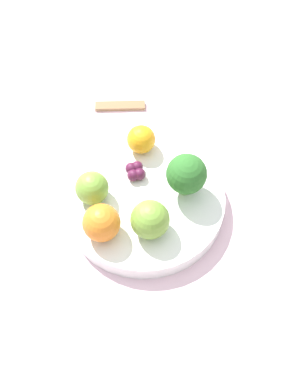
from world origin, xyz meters
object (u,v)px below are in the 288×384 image
(bowl, at_px, (144,201))
(apple_red, at_px, (92,188))
(orange_front, at_px, (141,139))
(grape_cluster, at_px, (135,171))
(spoon, at_px, (120,106))
(broccoli, at_px, (187,175))
(orange_back, at_px, (101,223))
(apple_green, at_px, (150,220))

(bowl, bearing_deg, apple_red, -63.41)
(bowl, xyz_separation_m, orange_front, (-0.07, -0.04, 0.03))
(grape_cluster, xyz_separation_m, spoon, (-0.12, -0.09, -0.03))
(broccoli, bearing_deg, bowl, -55.01)
(broccoli, bearing_deg, grape_cluster, -85.23)
(orange_back, height_order, spoon, orange_back)
(orange_front, relative_size, spoon, 0.53)
(orange_back, relative_size, grape_cluster, 1.56)
(bowl, relative_size, broccoli, 3.35)
(broccoli, distance_m, spoon, 0.21)
(apple_red, distance_m, orange_back, 0.06)
(bowl, bearing_deg, broccoli, 124.99)
(bowl, relative_size, orange_front, 5.49)
(grape_cluster, bearing_deg, broccoli, 94.77)
(broccoli, bearing_deg, spoon, -126.08)
(broccoli, bearing_deg, orange_front, -114.88)
(apple_red, bearing_deg, apple_green, 82.44)
(orange_back, bearing_deg, orange_front, -174.87)
(apple_red, distance_m, spoon, 0.19)
(broccoli, distance_m, orange_front, 0.10)
(apple_red, bearing_deg, broccoli, 120.37)
(grape_cluster, bearing_deg, spoon, -144.79)
(bowl, xyz_separation_m, apple_green, (0.04, 0.03, 0.04))
(bowl, bearing_deg, orange_front, -151.90)
(apple_red, distance_m, orange_front, 0.11)
(bowl, distance_m, apple_green, 0.07)
(orange_front, distance_m, spoon, 0.11)
(bowl, xyz_separation_m, spoon, (-0.15, -0.11, -0.01))
(orange_front, height_order, orange_back, orange_back)
(orange_front, distance_m, orange_back, 0.15)
(bowl, relative_size, grape_cluster, 7.01)
(apple_green, bearing_deg, broccoli, 166.78)
(orange_front, height_order, spoon, orange_front)
(broccoli, bearing_deg, apple_green, -13.22)
(broccoli, distance_m, grape_cluster, 0.08)
(broccoli, distance_m, apple_green, 0.08)
(grape_cluster, bearing_deg, bowl, 44.51)
(grape_cluster, distance_m, spoon, 0.15)
(apple_green, height_order, orange_back, apple_green)
(apple_red, distance_m, apple_green, 0.09)
(bowl, relative_size, apple_green, 4.35)
(orange_front, distance_m, grape_cluster, 0.05)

